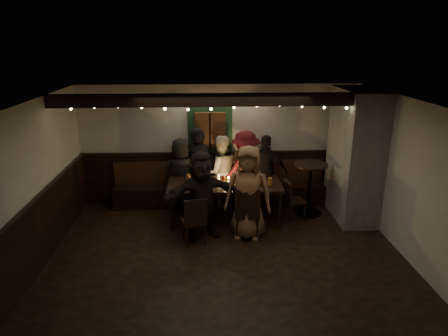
{
  "coord_description": "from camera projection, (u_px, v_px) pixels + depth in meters",
  "views": [
    {
      "loc": [
        -0.34,
        -5.94,
        3.5
      ],
      "look_at": [
        0.06,
        1.6,
        1.05
      ],
      "focal_mm": 32.0,
      "sensor_mm": 36.0,
      "label": 1
    }
  ],
  "objects": [
    {
      "name": "chair_near_right",
      "position": [
        248.0,
        210.0,
        7.17
      ],
      "size": [
        0.51,
        0.51,
        0.99
      ],
      "color": "black",
      "rests_on": "ground"
    },
    {
      "name": "person_d",
      "position": [
        245.0,
        170.0,
        8.45
      ],
      "size": [
        1.25,
        1.01,
        1.69
      ],
      "primitive_type": "imported",
      "rotation": [
        0.0,
        0.0,
        3.55
      ],
      "color": "#480E14",
      "rests_on": "ground"
    },
    {
      "name": "high_top",
      "position": [
        310.0,
        182.0,
        8.2
      ],
      "size": [
        0.68,
        0.68,
        1.09
      ],
      "color": "black",
      "rests_on": "ground"
    },
    {
      "name": "person_e",
      "position": [
        266.0,
        171.0,
        8.55
      ],
      "size": [
        1.0,
        0.64,
        1.59
      ],
      "primitive_type": "imported",
      "rotation": [
        0.0,
        0.0,
        2.85
      ],
      "color": "black",
      "rests_on": "ground"
    },
    {
      "name": "person_f",
      "position": [
        202.0,
        196.0,
        7.15
      ],
      "size": [
        1.6,
        0.9,
        1.64
      ],
      "primitive_type": "imported",
      "rotation": [
        0.0,
        0.0,
        0.29
      ],
      "color": "black",
      "rests_on": "ground"
    },
    {
      "name": "room",
      "position": [
        276.0,
        169.0,
        7.81
      ],
      "size": [
        6.02,
        5.01,
        2.62
      ],
      "color": "black",
      "rests_on": "ground"
    },
    {
      "name": "chair_end",
      "position": [
        291.0,
        197.0,
        8.0
      ],
      "size": [
        0.45,
        0.45,
        0.84
      ],
      "color": "black",
      "rests_on": "ground"
    },
    {
      "name": "person_c",
      "position": [
        220.0,
        171.0,
        8.56
      ],
      "size": [
        0.88,
        0.75,
        1.58
      ],
      "primitive_type": "imported",
      "rotation": [
        0.0,
        0.0,
        3.35
      ],
      "color": "beige",
      "rests_on": "ground"
    },
    {
      "name": "person_b",
      "position": [
        197.0,
        168.0,
        8.5
      ],
      "size": [
        0.68,
        0.48,
        1.76
      ],
      "primitive_type": "imported",
      "rotation": [
        0.0,
        0.0,
        3.23
      ],
      "color": "black",
      "rests_on": "ground"
    },
    {
      "name": "dining_table",
      "position": [
        224.0,
        187.0,
        7.85
      ],
      "size": [
        2.22,
        0.95,
        0.96
      ],
      "color": "black",
      "rests_on": "ground"
    },
    {
      "name": "person_a",
      "position": [
        181.0,
        174.0,
        8.45
      ],
      "size": [
        0.83,
        0.62,
        1.54
      ],
      "primitive_type": "imported",
      "rotation": [
        0.0,
        0.0,
        3.32
      ],
      "color": "black",
      "rests_on": "ground"
    },
    {
      "name": "chair_near_left",
      "position": [
        195.0,
        218.0,
        6.99
      ],
      "size": [
        0.49,
        0.49,
        0.89
      ],
      "color": "black",
      "rests_on": "ground"
    },
    {
      "name": "person_g",
      "position": [
        248.0,
        193.0,
        7.16
      ],
      "size": [
        0.95,
        0.72,
        1.74
      ],
      "primitive_type": "imported",
      "rotation": [
        0.0,
        0.0,
        -0.22
      ],
      "color": "#8D6340",
      "rests_on": "ground"
    }
  ]
}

